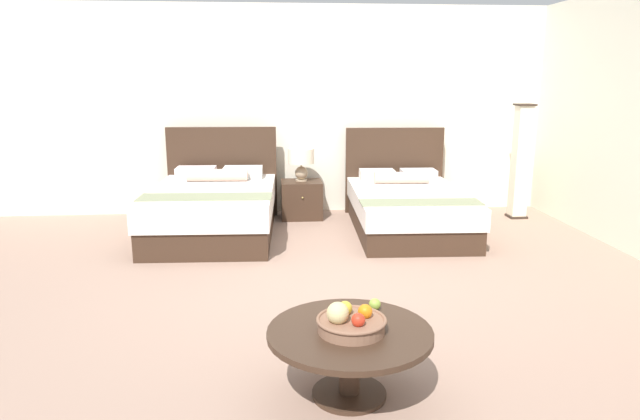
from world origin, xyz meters
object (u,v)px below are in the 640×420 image
Objects in this scene: bed_near_window at (214,208)px; loose_apple at (375,304)px; fruit_bowl at (350,322)px; bed_near_corner at (407,207)px; nightstand at (302,199)px; table_lamp at (301,159)px; coffee_table at (350,344)px; floor_lamp_corner at (520,162)px.

bed_near_window is 28.49× the size of loose_apple.
bed_near_window is at bearing 106.84° from fruit_bowl.
bed_near_corner is 5.39× the size of fruit_bowl.
bed_near_window reaches higher than nightstand.
table_lamp reaches higher than nightstand.
bed_near_corner is 1.52m from table_lamp.
table_lamp is at bearing 93.20° from loose_apple.
bed_near_window is 3.59m from loose_apple.
bed_near_window is at bearing -145.52° from nightstand.
bed_near_window is 2.22× the size of coffee_table.
table_lamp is 4.40m from fruit_bowl.
floor_lamp_corner is (2.83, -0.24, -0.03)m from table_lamp.
bed_near_window is 1.38m from table_lamp.
loose_apple is at bearing -124.01° from floor_lamp_corner.
floor_lamp_corner reaches higher than bed_near_window.
coffee_table is at bearing -124.09° from floor_lamp_corner.
fruit_bowl is 5.01m from floor_lamp_corner.
nightstand is at bearing 93.21° from loose_apple.
floor_lamp_corner is at bearing 17.35° from bed_near_corner.
floor_lamp_corner is at bearing 55.91° from coffee_table.
nightstand is at bearing 90.48° from fruit_bowl.
floor_lamp_corner is at bearing -4.88° from table_lamp.
fruit_bowl reaches higher than coffee_table.
bed_near_corner is at bearing -30.39° from nightstand.
bed_near_window is 5.26× the size of fruit_bowl.
nightstand is at bearing -90.00° from table_lamp.
coffee_table is 0.15m from fruit_bowl.
table_lamp is 1.06× the size of fruit_bowl.
loose_apple is (-1.00, -3.36, 0.16)m from bed_near_corner.
nightstand reaches higher than coffee_table.
table_lamp is 0.29× the size of floor_lamp_corner.
nightstand is (-1.23, 0.72, -0.04)m from bed_near_corner.
coffee_table is at bearing -89.50° from nightstand.
bed_near_corner is 1.74m from floor_lamp_corner.
nightstand is at bearing 34.48° from bed_near_window.
nightstand is 0.53m from table_lamp.
floor_lamp_corner is (3.90, 0.51, 0.42)m from bed_near_window.
floor_lamp_corner is (2.79, 4.15, 0.27)m from fruit_bowl.
table_lamp is at bearing 90.00° from nightstand.
coffee_table is at bearing -73.05° from bed_near_window.
floor_lamp_corner reaches higher than table_lamp.
table_lamp is at bearing 175.12° from floor_lamp_corner.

